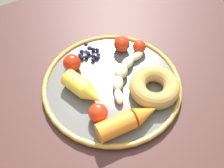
{
  "coord_description": "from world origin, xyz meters",
  "views": [
    {
      "loc": [
        -0.13,
        -0.31,
        1.27
      ],
      "look_at": [
        0.05,
        0.04,
        0.75
      ],
      "focal_mm": 44.14,
      "sensor_mm": 36.0,
      "label": 1
    }
  ],
  "objects_px": {
    "donut": "(155,87)",
    "tomato_near": "(122,44)",
    "dining_table": "(101,124)",
    "tomato_mid": "(72,63)",
    "carrot_orange": "(129,120)",
    "blueberry_pile": "(90,53)",
    "tomato_extra": "(139,47)",
    "plate": "(112,85)",
    "carrot_yellow": "(83,89)",
    "tomato_far": "(98,113)",
    "banana": "(124,73)"
  },
  "relations": [
    {
      "from": "blueberry_pile",
      "to": "tomato_near",
      "type": "distance_m",
      "value": 0.09
    },
    {
      "from": "plate",
      "to": "tomato_mid",
      "type": "bearing_deg",
      "value": 125.5
    },
    {
      "from": "donut",
      "to": "tomato_mid",
      "type": "height_order",
      "value": "tomato_mid"
    },
    {
      "from": "banana",
      "to": "tomato_extra",
      "type": "xyz_separation_m",
      "value": [
        0.08,
        0.05,
        0.0
      ]
    },
    {
      "from": "blueberry_pile",
      "to": "tomato_extra",
      "type": "distance_m",
      "value": 0.13
    },
    {
      "from": "banana",
      "to": "carrot_orange",
      "type": "distance_m",
      "value": 0.13
    },
    {
      "from": "carrot_orange",
      "to": "tomato_mid",
      "type": "relative_size",
      "value": 3.1
    },
    {
      "from": "carrot_yellow",
      "to": "dining_table",
      "type": "bearing_deg",
      "value": -66.87
    },
    {
      "from": "blueberry_pile",
      "to": "tomato_far",
      "type": "relative_size",
      "value": 1.43
    },
    {
      "from": "banana",
      "to": "tomato_mid",
      "type": "height_order",
      "value": "tomato_mid"
    },
    {
      "from": "dining_table",
      "to": "carrot_yellow",
      "type": "height_order",
      "value": "carrot_yellow"
    },
    {
      "from": "dining_table",
      "to": "plate",
      "type": "relative_size",
      "value": 3.63
    },
    {
      "from": "dining_table",
      "to": "blueberry_pile",
      "type": "height_order",
      "value": "blueberry_pile"
    },
    {
      "from": "dining_table",
      "to": "tomato_extra",
      "type": "relative_size",
      "value": 35.15
    },
    {
      "from": "dining_table",
      "to": "tomato_near",
      "type": "height_order",
      "value": "tomato_near"
    },
    {
      "from": "dining_table",
      "to": "plate",
      "type": "xyz_separation_m",
      "value": [
        0.05,
        0.04,
        0.09
      ]
    },
    {
      "from": "dining_table",
      "to": "tomato_mid",
      "type": "bearing_deg",
      "value": 94.59
    },
    {
      "from": "blueberry_pile",
      "to": "tomato_mid",
      "type": "bearing_deg",
      "value": -159.24
    },
    {
      "from": "donut",
      "to": "blueberry_pile",
      "type": "relative_size",
      "value": 1.91
    },
    {
      "from": "carrot_yellow",
      "to": "tomato_near",
      "type": "relative_size",
      "value": 2.65
    },
    {
      "from": "carrot_orange",
      "to": "banana",
      "type": "bearing_deg",
      "value": 64.74
    },
    {
      "from": "carrot_orange",
      "to": "tomato_far",
      "type": "distance_m",
      "value": 0.07
    },
    {
      "from": "tomato_far",
      "to": "tomato_extra",
      "type": "height_order",
      "value": "tomato_far"
    },
    {
      "from": "carrot_orange",
      "to": "tomato_near",
      "type": "xyz_separation_m",
      "value": [
        0.1,
        0.2,
        0.0
      ]
    },
    {
      "from": "blueberry_pile",
      "to": "tomato_mid",
      "type": "xyz_separation_m",
      "value": [
        -0.06,
        -0.02,
        0.01
      ]
    },
    {
      "from": "donut",
      "to": "tomato_near",
      "type": "xyz_separation_m",
      "value": [
        0.0,
        0.15,
        0.0
      ]
    },
    {
      "from": "tomato_far",
      "to": "plate",
      "type": "bearing_deg",
      "value": 43.76
    },
    {
      "from": "donut",
      "to": "tomato_near",
      "type": "distance_m",
      "value": 0.15
    },
    {
      "from": "carrot_yellow",
      "to": "tomato_near",
      "type": "distance_m",
      "value": 0.17
    },
    {
      "from": "plate",
      "to": "tomato_extra",
      "type": "xyz_separation_m",
      "value": [
        0.11,
        0.06,
        0.02
      ]
    },
    {
      "from": "dining_table",
      "to": "tomato_mid",
      "type": "distance_m",
      "value": 0.17
    },
    {
      "from": "dining_table",
      "to": "tomato_mid",
      "type": "xyz_separation_m",
      "value": [
        -0.01,
        0.12,
        0.11
      ]
    },
    {
      "from": "carrot_orange",
      "to": "donut",
      "type": "xyz_separation_m",
      "value": [
        0.09,
        0.05,
        -0.0
      ]
    },
    {
      "from": "plate",
      "to": "carrot_yellow",
      "type": "relative_size",
      "value": 2.98
    },
    {
      "from": "banana",
      "to": "tomato_far",
      "type": "distance_m",
      "value": 0.13
    },
    {
      "from": "blueberry_pile",
      "to": "tomato_mid",
      "type": "height_order",
      "value": "tomato_mid"
    },
    {
      "from": "donut",
      "to": "tomato_far",
      "type": "bearing_deg",
      "value": -179.7
    },
    {
      "from": "carrot_yellow",
      "to": "tomato_near",
      "type": "xyz_separation_m",
      "value": [
        0.15,
        0.08,
        -0.0
      ]
    },
    {
      "from": "carrot_orange",
      "to": "carrot_yellow",
      "type": "relative_size",
      "value": 1.21
    },
    {
      "from": "banana",
      "to": "tomato_far",
      "type": "bearing_deg",
      "value": -145.13
    },
    {
      "from": "banana",
      "to": "tomato_near",
      "type": "height_order",
      "value": "tomato_near"
    },
    {
      "from": "blueberry_pile",
      "to": "dining_table",
      "type": "bearing_deg",
      "value": -107.64
    },
    {
      "from": "donut",
      "to": "tomato_near",
      "type": "height_order",
      "value": "tomato_near"
    },
    {
      "from": "tomato_near",
      "to": "tomato_far",
      "type": "relative_size",
      "value": 0.99
    },
    {
      "from": "carrot_orange",
      "to": "tomato_far",
      "type": "xyz_separation_m",
      "value": [
        -0.05,
        0.05,
        0.0
      ]
    },
    {
      "from": "donut",
      "to": "tomato_mid",
      "type": "xyz_separation_m",
      "value": [
        -0.14,
        0.15,
        0.0
      ]
    },
    {
      "from": "carrot_orange",
      "to": "tomato_far",
      "type": "bearing_deg",
      "value": 136.45
    },
    {
      "from": "banana",
      "to": "tomato_mid",
      "type": "relative_size",
      "value": 3.18
    },
    {
      "from": "carrot_yellow",
      "to": "blueberry_pile",
      "type": "height_order",
      "value": "carrot_yellow"
    },
    {
      "from": "blueberry_pile",
      "to": "tomato_extra",
      "type": "height_order",
      "value": "tomato_extra"
    }
  ]
}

